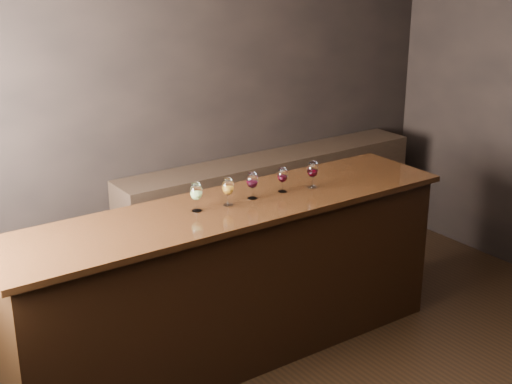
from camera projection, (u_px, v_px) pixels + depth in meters
room_shell at (345, 129)px, 3.85m from camera, size 5.02×4.52×2.81m
bar_counter at (232, 285)px, 4.88m from camera, size 3.10×0.67×1.08m
bar_top at (231, 208)px, 4.69m from camera, size 3.20×0.75×0.04m
back_bar_shelf at (272, 213)px, 6.26m from camera, size 2.85×0.40×1.02m
glass_white at (196, 192)px, 4.54m from camera, size 0.08×0.08×0.19m
glass_amber at (228, 187)px, 4.64m from camera, size 0.08×0.08×0.18m
glass_red_a at (252, 181)px, 4.77m from camera, size 0.08×0.08×0.18m
glass_red_b at (283, 176)px, 4.90m from camera, size 0.07×0.07×0.17m
glass_red_c at (313, 170)px, 4.98m from camera, size 0.08×0.08×0.19m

